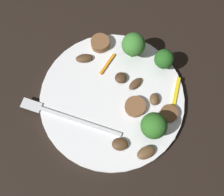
{
  "coord_description": "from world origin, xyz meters",
  "views": [
    {
      "loc": [
        -0.06,
        0.14,
        0.48
      ],
      "look_at": [
        0.0,
        0.0,
        0.01
      ],
      "focal_mm": 45.67,
      "sensor_mm": 36.0,
      "label": 1
    }
  ],
  "objects_px": {
    "sausage_slice_0": "(100,43)",
    "sausage_slice_1": "(135,107)",
    "broccoli_floret_0": "(154,126)",
    "sausage_slice_2": "(169,113)",
    "mushroom_0": "(146,153)",
    "pepper_strip_0": "(107,64)",
    "broccoli_floret_2": "(164,59)",
    "broccoli_floret_1": "(134,45)",
    "mushroom_1": "(135,84)",
    "plate": "(112,99)",
    "mushroom_4": "(120,144)",
    "pepper_strip_1": "(176,91)",
    "mushroom_2": "(84,58)",
    "mushroom_5": "(154,99)",
    "fork": "(63,116)",
    "mushroom_3": "(119,77)"
  },
  "relations": [
    {
      "from": "mushroom_4",
      "to": "sausage_slice_2",
      "type": "bearing_deg",
      "value": -124.37
    },
    {
      "from": "fork",
      "to": "mushroom_3",
      "type": "distance_m",
      "value": 0.12
    },
    {
      "from": "fork",
      "to": "pepper_strip_1",
      "type": "height_order",
      "value": "same"
    },
    {
      "from": "mushroom_0",
      "to": "mushroom_1",
      "type": "xyz_separation_m",
      "value": [
        0.06,
        -0.1,
        -0.0
      ]
    },
    {
      "from": "sausage_slice_0",
      "to": "mushroom_3",
      "type": "xyz_separation_m",
      "value": [
        -0.06,
        0.05,
        -0.0
      ]
    },
    {
      "from": "mushroom_1",
      "to": "mushroom_2",
      "type": "distance_m",
      "value": 0.1
    },
    {
      "from": "fork",
      "to": "mushroom_1",
      "type": "relative_size",
      "value": 6.35
    },
    {
      "from": "sausage_slice_0",
      "to": "pepper_strip_1",
      "type": "distance_m",
      "value": 0.16
    },
    {
      "from": "fork",
      "to": "pepper_strip_1",
      "type": "relative_size",
      "value": 3.42
    },
    {
      "from": "broccoli_floret_1",
      "to": "broccoli_floret_0",
      "type": "bearing_deg",
      "value": 125.16
    },
    {
      "from": "plate",
      "to": "mushroom_2",
      "type": "distance_m",
      "value": 0.09
    },
    {
      "from": "mushroom_4",
      "to": "pepper_strip_1",
      "type": "relative_size",
      "value": 0.5
    },
    {
      "from": "sausage_slice_1",
      "to": "mushroom_4",
      "type": "distance_m",
      "value": 0.07
    },
    {
      "from": "plate",
      "to": "broccoli_floret_1",
      "type": "relative_size",
      "value": 4.37
    },
    {
      "from": "sausage_slice_0",
      "to": "sausage_slice_2",
      "type": "xyz_separation_m",
      "value": [
        -0.16,
        0.07,
        -0.0
      ]
    },
    {
      "from": "broccoli_floret_1",
      "to": "sausage_slice_1",
      "type": "bearing_deg",
      "value": 114.74
    },
    {
      "from": "plate",
      "to": "mushroom_1",
      "type": "xyz_separation_m",
      "value": [
        -0.03,
        -0.04,
        0.01
      ]
    },
    {
      "from": "sausage_slice_0",
      "to": "mushroom_2",
      "type": "bearing_deg",
      "value": 69.01
    },
    {
      "from": "mushroom_0",
      "to": "mushroom_5",
      "type": "relative_size",
      "value": 1.43
    },
    {
      "from": "sausage_slice_0",
      "to": "sausage_slice_1",
      "type": "distance_m",
      "value": 0.14
    },
    {
      "from": "broccoli_floret_2",
      "to": "pepper_strip_0",
      "type": "height_order",
      "value": "broccoli_floret_2"
    },
    {
      "from": "broccoli_floret_0",
      "to": "sausage_slice_2",
      "type": "height_order",
      "value": "broccoli_floret_0"
    },
    {
      "from": "sausage_slice_2",
      "to": "mushroom_3",
      "type": "xyz_separation_m",
      "value": [
        0.1,
        -0.03,
        0.0
      ]
    },
    {
      "from": "mushroom_1",
      "to": "pepper_strip_1",
      "type": "relative_size",
      "value": 0.54
    },
    {
      "from": "sausage_slice_1",
      "to": "mushroom_3",
      "type": "relative_size",
      "value": 1.7
    },
    {
      "from": "broccoli_floret_2",
      "to": "mushroom_0",
      "type": "height_order",
      "value": "broccoli_floret_2"
    },
    {
      "from": "plate",
      "to": "mushroom_4",
      "type": "height_order",
      "value": "mushroom_4"
    },
    {
      "from": "sausage_slice_1",
      "to": "mushroom_1",
      "type": "distance_m",
      "value": 0.04
    },
    {
      "from": "mushroom_1",
      "to": "mushroom_3",
      "type": "relative_size",
      "value": 1.35
    },
    {
      "from": "broccoli_floret_1",
      "to": "mushroom_3",
      "type": "height_order",
      "value": "broccoli_floret_1"
    },
    {
      "from": "mushroom_0",
      "to": "mushroom_3",
      "type": "bearing_deg",
      "value": -48.35
    },
    {
      "from": "broccoli_floret_2",
      "to": "mushroom_4",
      "type": "bearing_deg",
      "value": 85.43
    },
    {
      "from": "sausage_slice_0",
      "to": "broccoli_floret_0",
      "type": "bearing_deg",
      "value": 142.27
    },
    {
      "from": "mushroom_4",
      "to": "pepper_strip_0",
      "type": "bearing_deg",
      "value": -58.01
    },
    {
      "from": "mushroom_0",
      "to": "pepper_strip_0",
      "type": "xyz_separation_m",
      "value": [
        0.12,
        -0.12,
        -0.0
      ]
    },
    {
      "from": "plate",
      "to": "pepper_strip_1",
      "type": "height_order",
      "value": "pepper_strip_1"
    },
    {
      "from": "plate",
      "to": "broccoli_floret_0",
      "type": "distance_m",
      "value": 0.09
    },
    {
      "from": "mushroom_3",
      "to": "mushroom_5",
      "type": "bearing_deg",
      "value": 169.4
    },
    {
      "from": "fork",
      "to": "mushroom_3",
      "type": "xyz_separation_m",
      "value": [
        -0.06,
        -0.1,
        0.0
      ]
    },
    {
      "from": "fork",
      "to": "pepper_strip_0",
      "type": "height_order",
      "value": "same"
    },
    {
      "from": "plate",
      "to": "mushroom_0",
      "type": "relative_size",
      "value": 8.07
    },
    {
      "from": "broccoli_floret_0",
      "to": "sausage_slice_0",
      "type": "distance_m",
      "value": 0.18
    },
    {
      "from": "sausage_slice_2",
      "to": "mushroom_2",
      "type": "bearing_deg",
      "value": -11.61
    },
    {
      "from": "pepper_strip_1",
      "to": "sausage_slice_0",
      "type": "bearing_deg",
      "value": -10.77
    },
    {
      "from": "plate",
      "to": "fork",
      "type": "height_order",
      "value": "fork"
    },
    {
      "from": "mushroom_0",
      "to": "pepper_strip_0",
      "type": "relative_size",
      "value": 0.69
    },
    {
      "from": "broccoli_floret_1",
      "to": "mushroom_1",
      "type": "xyz_separation_m",
      "value": [
        -0.03,
        0.05,
        -0.03
      ]
    },
    {
      "from": "sausage_slice_1",
      "to": "mushroom_2",
      "type": "bearing_deg",
      "value": -22.28
    },
    {
      "from": "mushroom_1",
      "to": "mushroom_5",
      "type": "bearing_deg",
      "value": 161.37
    },
    {
      "from": "sausage_slice_1",
      "to": "mushroom_3",
      "type": "xyz_separation_m",
      "value": [
        0.05,
        -0.04,
        0.0
      ]
    }
  ]
}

